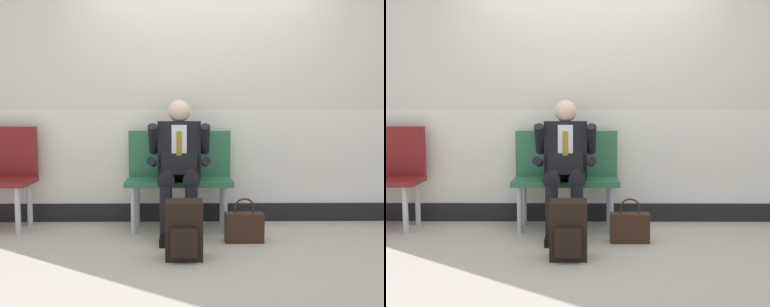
# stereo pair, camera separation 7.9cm
# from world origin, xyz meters

# --- Properties ---
(ground_plane) EXTENTS (18.00, 18.00, 0.00)m
(ground_plane) POSITION_xyz_m (0.00, 0.00, 0.00)
(ground_plane) COLOR #B2A899
(station_wall) EXTENTS (5.98, 0.14, 3.12)m
(station_wall) POSITION_xyz_m (0.00, 0.76, 1.54)
(station_wall) COLOR beige
(station_wall) RESTS_ON ground
(bench_with_person) EXTENTS (1.00, 0.42, 0.94)m
(bench_with_person) POSITION_xyz_m (-0.23, 0.49, 0.54)
(bench_with_person) COLOR #2D6B47
(bench_with_person) RESTS_ON ground
(person_seated) EXTENTS (0.57, 0.70, 1.24)m
(person_seated) POSITION_xyz_m (-0.23, 0.29, 0.66)
(person_seated) COLOR black
(person_seated) RESTS_ON ground
(backpack) EXTENTS (0.28, 0.26, 0.45)m
(backpack) POSITION_xyz_m (-0.19, -0.42, 0.22)
(backpack) COLOR black
(backpack) RESTS_ON ground
(handbag) EXTENTS (0.33, 0.12, 0.39)m
(handbag) POSITION_xyz_m (0.33, -0.01, 0.14)
(handbag) COLOR #331E14
(handbag) RESTS_ON ground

